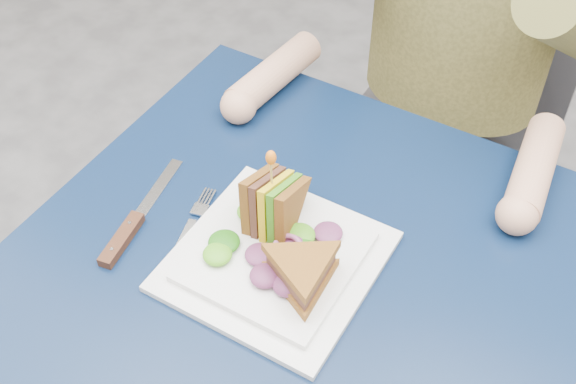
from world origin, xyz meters
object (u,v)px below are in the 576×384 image
Objects in this scene: table at (294,301)px; plate at (276,259)px; chair at (460,93)px; sandwich_flat at (302,272)px; sandwich_upright at (272,207)px; knife at (129,229)px; fork at (186,236)px.

plate is (-0.03, -0.01, 0.09)m from table.
chair reaches higher than sandwich_flat.
sandwich_upright reaches higher than table.
plate is 1.18× the size of knife.
chair is (0.00, 0.71, -0.11)m from table.
table is at bearing 11.38° from fork.
fork is at bearing -169.82° from plate.
knife is at bearing -164.26° from table.
plate is (-0.03, -0.71, 0.20)m from chair.
table is 4.95× the size of sandwich_upright.
fork is at bearing -102.08° from chair.
plate is at bearing -54.49° from sandwich_upright.
table is 4.72× the size of sandwich_flat.
table is 0.81× the size of chair.
sandwich_flat is 0.19m from fork.
sandwich_upright is 0.21m from knife.
plate is 0.07m from sandwich_upright.
chair is 0.71m from sandwich_upright.
sandwich_flat is at bearing -0.36° from fork.
table is at bearing 132.09° from sandwich_flat.
sandwich_flat is at bearing -24.44° from plate.
sandwich_flat is 1.05× the size of sandwich_upright.
chair reaches higher than fork.
fork is (-0.13, -0.02, -0.01)m from plate.
plate is at bearing -92.02° from chair.
sandwich_upright is 0.69× the size of knife.
sandwich_flat reaches higher than table.
sandwich_upright is (-0.06, 0.04, 0.13)m from table.
fork is at bearing 179.64° from sandwich_flat.
table is at bearing -90.00° from chair.
chair reaches higher than sandwich_upright.
sandwich_upright is at bearing 30.40° from knife.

